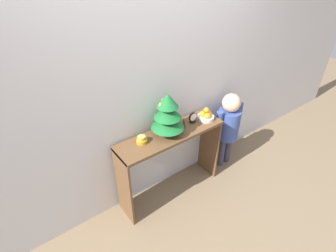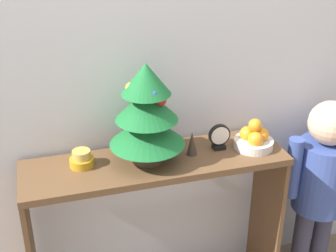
{
  "view_description": "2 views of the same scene",
  "coord_description": "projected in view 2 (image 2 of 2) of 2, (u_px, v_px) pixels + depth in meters",
  "views": [
    {
      "loc": [
        -1.26,
        -1.49,
        2.28
      ],
      "look_at": [
        -0.06,
        0.12,
        0.93
      ],
      "focal_mm": 28.0,
      "sensor_mm": 36.0,
      "label": 1
    },
    {
      "loc": [
        -0.44,
        -1.51,
        1.81
      ],
      "look_at": [
        0.07,
        0.2,
        0.94
      ],
      "focal_mm": 50.0,
      "sensor_mm": 36.0,
      "label": 2
    }
  ],
  "objects": [
    {
      "name": "back_wall",
      "position": [
        142.0,
        44.0,
        1.97
      ],
      "size": [
        7.0,
        0.05,
        2.5
      ],
      "primitive_type": "cube",
      "color": "silver",
      "rests_on": "ground_plane"
    },
    {
      "name": "console_table",
      "position": [
        156.0,
        198.0,
        2.08
      ],
      "size": [
        1.14,
        0.32,
        0.8
      ],
      "color": "brown",
      "rests_on": "ground_plane"
    },
    {
      "name": "mini_tree",
      "position": [
        147.0,
        113.0,
        1.89
      ],
      "size": [
        0.32,
        0.32,
        0.43
      ],
      "color": "#4C3828",
      "rests_on": "console_table"
    },
    {
      "name": "fruit_bowl",
      "position": [
        254.0,
        139.0,
        2.07
      ],
      "size": [
        0.18,
        0.18,
        0.14
      ],
      "color": "silver",
      "rests_on": "console_table"
    },
    {
      "name": "singing_bowl",
      "position": [
        82.0,
        159.0,
        1.93
      ],
      "size": [
        0.1,
        0.1,
        0.07
      ],
      "color": "#B78419",
      "rests_on": "console_table"
    },
    {
      "name": "desk_clock",
      "position": [
        219.0,
        137.0,
        2.05
      ],
      "size": [
        0.1,
        0.04,
        0.12
      ],
      "color": "black",
      "rests_on": "console_table"
    },
    {
      "name": "figurine",
      "position": [
        192.0,
        143.0,
        2.01
      ],
      "size": [
        0.05,
        0.05,
        0.11
      ],
      "color": "#382D23",
      "rests_on": "console_table"
    },
    {
      "name": "child_figure",
      "position": [
        322.0,
        174.0,
        2.28
      ],
      "size": [
        0.41,
        0.26,
        0.97
      ],
      "color": "#38384C",
      "rests_on": "ground_plane"
    }
  ]
}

